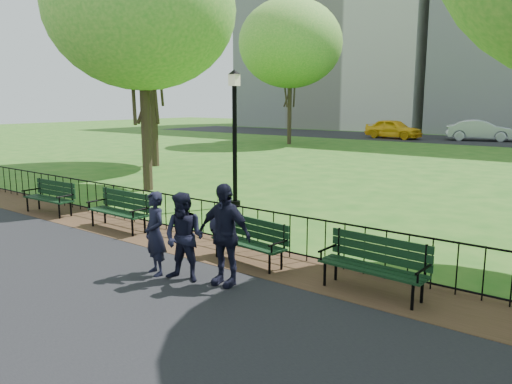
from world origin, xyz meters
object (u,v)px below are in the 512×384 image
Objects in this scene: person_left at (155,233)px; taxi at (393,129)px; park_bench_main at (236,232)px; tree_near_w at (141,8)px; park_bench_left_a at (121,206)px; lamppost at (235,134)px; park_bench_right_a at (375,259)px; tree_far_w at (290,43)px; person_right at (224,234)px; tree_mid_w at (150,1)px; sedan_silver at (480,130)px; park_bench_left_b at (51,194)px; person_mid at (184,237)px.

taxi is (-9.44, 33.51, 0.03)m from person_left.
tree_near_w reaches higher than park_bench_main.
park_bench_left_a is 1.19× the size of person_left.
lamppost is (-3.23, 3.82, 1.57)m from park_bench_main.
park_bench_right_a is 34.45m from taxi.
person_right is (14.58, -23.64, -6.07)m from tree_far_w.
tree_mid_w is (-15.08, 8.54, 6.93)m from park_bench_right_a.
park_bench_main is 0.37× the size of sedan_silver.
person_right is at bearing 169.75° from sedan_silver.
tree_far_w is (-13.89, 22.51, 6.37)m from park_bench_main.
person_left is at bearing -169.12° from person_right.
tree_mid_w is 16.80m from person_left.
park_bench_left_b is 1.17× the size of person_left.
park_bench_left_b is at bearing 157.63° from sedan_silver.
tree_near_w reaches higher than park_bench_right_a.
park_bench_main is at bearing -155.00° from taxi.
lamppost is 2.27× the size of person_right.
person_right is (0.69, -1.13, 0.31)m from park_bench_main.
person_right reaches higher than sedan_silver.
tree_mid_w reaches higher than park_bench_main.
sedan_silver is (-3.24, 35.35, 0.06)m from person_left.
person_left is (13.28, -24.02, -6.19)m from tree_far_w.
person_left is 34.81m from taxi.
tree_near_w is (-4.21, 0.28, 3.91)m from lamppost.
person_mid is (3.76, -1.54, 0.21)m from park_bench_left_a.
tree_mid_w is at bearing 136.66° from tree_near_w.
person_mid is 35.48m from sedan_silver.
tree_near_w is (-3.73, 3.99, 5.48)m from park_bench_left_a.
park_bench_right_a is 0.21× the size of tree_near_w.
tree_near_w is at bearing 128.80° from person_mid.
park_bench_left_a is at bearing 158.72° from person_right.
taxi reaches higher than park_bench_right_a.
person_left is at bearing -39.40° from tree_near_w.
person_mid is (-2.83, -1.49, 0.21)m from park_bench_right_a.
park_bench_left_a reaches higher than park_bench_left_b.
person_right is at bearing -15.45° from park_bench_left_a.
park_bench_right_a is at bearing 7.39° from park_bench_main.
taxi is at bearing 102.42° from person_right.
person_mid is at bearing -82.21° from park_bench_main.
park_bench_left_b is 0.20× the size of tree_near_w.
taxi is at bearing 114.70° from park_bench_right_a.
park_bench_left_b is at bearing -177.07° from person_left.
lamppost is (0.48, 3.71, 1.57)m from park_bench_left_a.
taxi is (-3.41, 31.98, 0.23)m from park_bench_left_b.
tree_far_w is 6.45× the size of person_mid.
park_bench_left_a reaches higher than park_bench_main.
lamppost is at bearing -158.84° from taxi.
tree_mid_w is 6.97× the size of person_mid.
taxi reaches higher than park_bench_main.
taxi is (-10.74, 33.13, -0.09)m from person_right.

